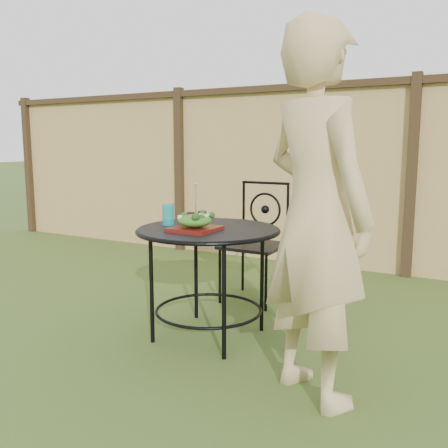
# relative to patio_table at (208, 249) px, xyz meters

# --- Properties ---
(ground) EXTENTS (60.00, 60.00, 0.00)m
(ground) POSITION_rel_patio_table_xyz_m (-0.42, 0.07, -0.59)
(ground) COLOR #264315
(ground) RESTS_ON ground
(fence) EXTENTS (8.00, 0.12, 1.90)m
(fence) POSITION_rel_patio_table_xyz_m (-0.42, 2.26, 0.36)
(fence) COLOR #EEC475
(fence) RESTS_ON ground
(patio_table) EXTENTS (0.92, 0.92, 0.72)m
(patio_table) POSITION_rel_patio_table_xyz_m (0.00, 0.00, 0.00)
(patio_table) COLOR black
(patio_table) RESTS_ON ground
(patio_chair) EXTENTS (0.46, 0.46, 0.95)m
(patio_chair) POSITION_rel_patio_table_xyz_m (-0.08, 0.90, -0.08)
(patio_chair) COLOR black
(patio_chair) RESTS_ON ground
(diner) EXTENTS (0.80, 0.71, 1.83)m
(diner) POSITION_rel_patio_table_xyz_m (0.85, -0.40, 0.33)
(diner) COLOR tan
(diner) RESTS_ON ground
(salad_plate) EXTENTS (0.27, 0.27, 0.02)m
(salad_plate) POSITION_rel_patio_table_xyz_m (-0.02, -0.13, 0.15)
(salad_plate) COLOR #3D1008
(salad_plate) RESTS_ON patio_table
(salad) EXTENTS (0.21, 0.21, 0.08)m
(salad) POSITION_rel_patio_table_xyz_m (-0.02, -0.13, 0.20)
(salad) COLOR #235614
(salad) RESTS_ON salad_plate
(fork) EXTENTS (0.01, 0.01, 0.18)m
(fork) POSITION_rel_patio_table_xyz_m (-0.01, -0.13, 0.33)
(fork) COLOR silver
(fork) RESTS_ON salad
(drinking_glass) EXTENTS (0.08, 0.08, 0.14)m
(drinking_glass) POSITION_rel_patio_table_xyz_m (-0.30, -0.02, 0.21)
(drinking_glass) COLOR #0C9694
(drinking_glass) RESTS_ON patio_table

